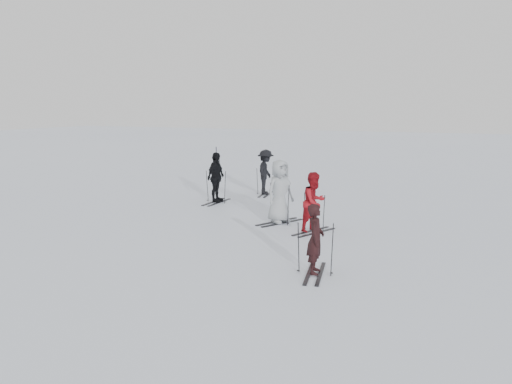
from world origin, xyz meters
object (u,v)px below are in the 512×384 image
skier_near_dark (315,240)px  skier_uphill_far (266,173)px  skier_uphill_left (216,178)px  piste_marker (216,165)px  skier_red (314,203)px  skier_grey (280,192)px

skier_near_dark → skier_uphill_far: skier_uphill_far is taller
skier_uphill_left → piste_marker: skier_uphill_left is taller
skier_near_dark → skier_red: skier_red is taller
skier_grey → skier_uphill_far: 5.09m
skier_grey → skier_uphill_far: skier_grey is taller
piste_marker → skier_uphill_left: bearing=-62.2°
skier_uphill_far → piste_marker: (-3.39, 2.04, -0.06)m
skier_red → skier_uphill_far: (-3.69, 5.26, 0.05)m
skier_red → skier_uphill_left: size_ratio=0.92×
skier_red → skier_uphill_far: skier_uphill_far is taller
skier_near_dark → skier_red: bearing=6.8°
skier_red → skier_uphill_left: skier_uphill_left is taller
skier_red → skier_uphill_left: 5.61m
skier_near_dark → skier_uphill_left: size_ratio=0.81×
skier_grey → skier_uphill_left: 4.07m
skier_grey → piste_marker: (-5.73, 6.56, -0.12)m
skier_near_dark → piste_marker: size_ratio=0.89×
skier_uphill_far → piste_marker: size_ratio=1.06×
skier_grey → skier_uphill_left: (-3.43, 2.19, -0.04)m
skier_red → skier_uphill_far: 6.42m
skier_uphill_left → piste_marker: bearing=29.2°
skier_near_dark → piste_marker: bearing=26.6°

